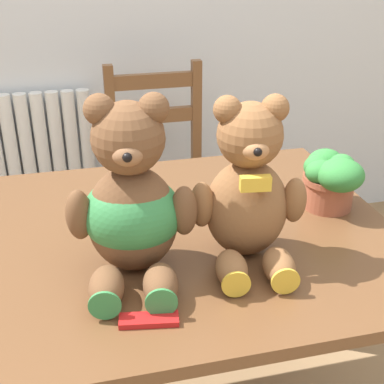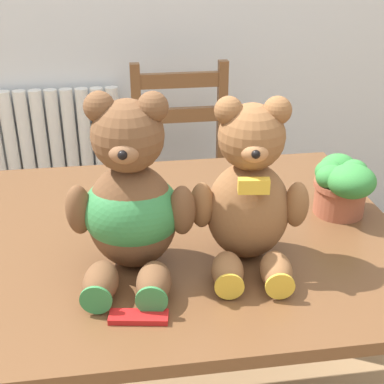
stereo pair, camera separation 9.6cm
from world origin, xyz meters
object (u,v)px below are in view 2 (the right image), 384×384
object	(u,v)px
teddy_bear_right	(249,194)
chocolate_bar	(139,317)
wooden_chair_behind	(185,186)
teddy_bear_left	(131,203)
potted_plant	(342,183)

from	to	relation	value
teddy_bear_right	chocolate_bar	xyz separation A→B (m)	(-0.26, -0.18, -0.15)
chocolate_bar	wooden_chair_behind	bearing A→B (deg)	78.23
teddy_bear_left	chocolate_bar	world-z (taller)	teddy_bear_left
teddy_bear_right	chocolate_bar	bearing A→B (deg)	43.43
teddy_bear_right	potted_plant	distance (m)	0.34
teddy_bear_left	chocolate_bar	bearing A→B (deg)	98.80
teddy_bear_right	potted_plant	bearing A→B (deg)	-141.98
potted_plant	chocolate_bar	world-z (taller)	potted_plant
teddy_bear_left	chocolate_bar	size ratio (longest dim) A/B	3.46
potted_plant	chocolate_bar	bearing A→B (deg)	-147.18
teddy_bear_left	potted_plant	bearing A→B (deg)	-154.14
wooden_chair_behind	teddy_bear_left	distance (m)	1.14
chocolate_bar	teddy_bear_right	bearing A→B (deg)	35.62
wooden_chair_behind	potted_plant	distance (m)	0.98
wooden_chair_behind	chocolate_bar	world-z (taller)	wooden_chair_behind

